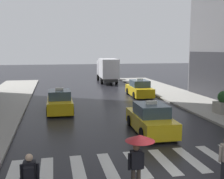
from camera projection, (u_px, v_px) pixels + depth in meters
crosswalk_markings at (151, 163)px, 11.59m from camera, size 11.30×2.80×0.01m
taxi_lead at (151, 119)px, 15.82m from camera, size 2.03×4.59×1.80m
taxi_second at (60, 102)px, 21.06m from camera, size 1.96×4.55×1.80m
taxi_third at (139, 89)px, 27.82m from camera, size 2.03×4.59×1.80m
box_truck at (107, 69)px, 38.92m from camera, size 2.57×7.63×3.35m
pedestrian_with_umbrella at (139, 148)px, 9.00m from camera, size 0.96×0.96×1.94m
pedestrian_with_backpack at (30, 177)px, 8.16m from camera, size 0.55×0.43×1.65m
planter_mid_block at (224, 103)px, 19.80m from camera, size 1.10×1.10×1.60m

